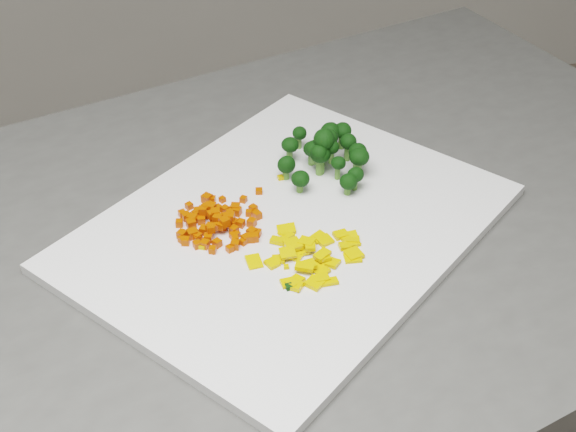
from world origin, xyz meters
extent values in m
cube|color=white|center=(0.20, 0.15, 0.91)|extent=(0.60, 0.58, 0.01)
cube|color=#C43302|center=(0.16, 0.12, 0.92)|extent=(0.01, 0.01, 0.01)
cube|color=#C43302|center=(0.10, 0.17, 0.92)|extent=(0.01, 0.01, 0.01)
cube|color=#C43302|center=(0.12, 0.17, 0.92)|extent=(0.01, 0.01, 0.01)
cube|color=#C43302|center=(0.13, 0.15, 0.92)|extent=(0.01, 0.01, 0.01)
cube|color=#C43302|center=(0.13, 0.20, 0.92)|extent=(0.01, 0.01, 0.01)
cube|color=#C43302|center=(0.15, 0.18, 0.92)|extent=(0.01, 0.01, 0.01)
cube|color=#C43302|center=(0.16, 0.13, 0.92)|extent=(0.01, 0.01, 0.01)
cube|color=#C43302|center=(0.09, 0.14, 0.92)|extent=(0.01, 0.01, 0.01)
cube|color=#C43302|center=(0.12, 0.16, 0.93)|extent=(0.01, 0.01, 0.01)
cube|color=#C43302|center=(0.10, 0.15, 0.92)|extent=(0.01, 0.01, 0.01)
cube|color=#C43302|center=(0.14, 0.12, 0.92)|extent=(0.01, 0.01, 0.01)
cube|color=#C43302|center=(0.13, 0.11, 0.92)|extent=(0.01, 0.01, 0.01)
cube|color=#C43302|center=(0.10, 0.14, 0.92)|extent=(0.01, 0.01, 0.01)
cube|color=#C43302|center=(0.12, 0.16, 0.93)|extent=(0.01, 0.01, 0.01)
cube|color=#C43302|center=(0.10, 0.18, 0.92)|extent=(0.01, 0.01, 0.01)
cube|color=#C43302|center=(0.16, 0.15, 0.92)|extent=(0.01, 0.01, 0.01)
cube|color=#C43302|center=(0.09, 0.16, 0.92)|extent=(0.01, 0.01, 0.01)
cube|color=#C43302|center=(0.11, 0.15, 0.92)|extent=(0.01, 0.01, 0.01)
cube|color=#C43302|center=(0.12, 0.18, 0.92)|extent=(0.01, 0.01, 0.01)
cube|color=#C43302|center=(0.12, 0.21, 0.92)|extent=(0.01, 0.01, 0.01)
cube|color=#C43302|center=(0.11, 0.14, 0.93)|extent=(0.01, 0.01, 0.01)
cube|color=#C43302|center=(0.14, 0.18, 0.92)|extent=(0.01, 0.01, 0.01)
cube|color=#C43302|center=(0.08, 0.14, 0.92)|extent=(0.01, 0.01, 0.01)
cube|color=#C43302|center=(0.08, 0.17, 0.92)|extent=(0.01, 0.01, 0.01)
cube|color=#C43302|center=(0.12, 0.12, 0.92)|extent=(0.01, 0.01, 0.01)
cube|color=#C43302|center=(0.11, 0.14, 0.93)|extent=(0.01, 0.01, 0.01)
cube|color=#C43302|center=(0.13, 0.15, 0.92)|extent=(0.01, 0.01, 0.01)
cube|color=#C43302|center=(0.08, 0.13, 0.92)|extent=(0.01, 0.01, 0.01)
cube|color=#C43302|center=(0.09, 0.17, 0.92)|extent=(0.01, 0.01, 0.01)
cube|color=#C43302|center=(0.17, 0.18, 0.92)|extent=(0.01, 0.01, 0.01)
cube|color=#C43302|center=(0.12, 0.16, 0.93)|extent=(0.01, 0.01, 0.01)
cube|color=#C43302|center=(0.12, 0.14, 0.92)|extent=(0.01, 0.01, 0.01)
cube|color=#C43302|center=(0.10, 0.17, 0.92)|extent=(0.01, 0.01, 0.01)
cube|color=#C43302|center=(0.14, 0.13, 0.92)|extent=(0.01, 0.01, 0.01)
cube|color=#C43302|center=(0.11, 0.18, 0.92)|extent=(0.01, 0.01, 0.01)
cube|color=#C43302|center=(0.08, 0.19, 0.92)|extent=(0.01, 0.01, 0.01)
cube|color=#C43302|center=(0.16, 0.13, 0.92)|extent=(0.01, 0.01, 0.01)
cube|color=#C43302|center=(0.08, 0.15, 0.92)|extent=(0.01, 0.01, 0.01)
cube|color=#C43302|center=(0.12, 0.18, 0.93)|extent=(0.01, 0.01, 0.01)
cube|color=#C43302|center=(0.09, 0.20, 0.92)|extent=(0.01, 0.01, 0.01)
cube|color=#C43302|center=(0.10, 0.12, 0.92)|extent=(0.01, 0.01, 0.01)
cube|color=#C43302|center=(0.15, 0.12, 0.92)|extent=(0.01, 0.01, 0.01)
cube|color=#C43302|center=(0.12, 0.21, 0.92)|extent=(0.01, 0.01, 0.01)
cube|color=#C43302|center=(0.08, 0.15, 0.92)|extent=(0.01, 0.01, 0.01)
cube|color=#C43302|center=(0.11, 0.18, 0.92)|extent=(0.01, 0.01, 0.01)
cube|color=#C43302|center=(0.12, 0.16, 0.92)|extent=(0.01, 0.01, 0.01)
cube|color=#C43302|center=(0.09, 0.15, 0.92)|extent=(0.01, 0.01, 0.01)
cube|color=#C43302|center=(0.13, 0.17, 0.92)|extent=(0.01, 0.01, 0.01)
cube|color=#C43302|center=(0.15, 0.18, 0.92)|extent=(0.01, 0.01, 0.01)
cube|color=#C43302|center=(0.15, 0.12, 0.92)|extent=(0.01, 0.01, 0.01)
cube|color=#C43302|center=(0.17, 0.17, 0.92)|extent=(0.01, 0.01, 0.01)
cube|color=#C43302|center=(0.12, 0.17, 0.92)|extent=(0.01, 0.01, 0.01)
cube|color=#C43302|center=(0.13, 0.19, 0.92)|extent=(0.01, 0.01, 0.01)
cube|color=#C43302|center=(0.11, 0.11, 0.92)|extent=(0.01, 0.01, 0.01)
cube|color=#C43302|center=(0.12, 0.16, 0.92)|extent=(0.01, 0.01, 0.01)
cube|color=#C43302|center=(0.15, 0.15, 0.92)|extent=(0.01, 0.01, 0.01)
cube|color=#C43302|center=(0.14, 0.16, 0.92)|extent=(0.01, 0.01, 0.01)
cube|color=#C43302|center=(0.10, 0.14, 0.92)|extent=(0.01, 0.01, 0.01)
cube|color=#C43302|center=(0.10, 0.17, 0.92)|extent=(0.01, 0.01, 0.01)
cube|color=#C43302|center=(0.10, 0.13, 0.92)|extent=(0.01, 0.01, 0.01)
cube|color=#C43302|center=(0.13, 0.12, 0.92)|extent=(0.01, 0.01, 0.01)
cube|color=#C43302|center=(0.13, 0.15, 0.93)|extent=(0.01, 0.01, 0.01)
cube|color=#C43302|center=(0.12, 0.17, 0.93)|extent=(0.01, 0.01, 0.01)
cube|color=#C43302|center=(0.17, 0.16, 0.92)|extent=(0.01, 0.01, 0.01)
cube|color=#C43302|center=(0.09, 0.18, 0.92)|extent=(0.01, 0.01, 0.01)
cube|color=#C43302|center=(0.10, 0.18, 0.92)|extent=(0.01, 0.01, 0.01)
cube|color=#C43302|center=(0.11, 0.18, 0.93)|extent=(0.01, 0.01, 0.01)
cube|color=#C43302|center=(0.16, 0.17, 0.92)|extent=(0.01, 0.01, 0.01)
cube|color=#C43302|center=(0.14, 0.15, 0.92)|extent=(0.01, 0.01, 0.01)
cube|color=#C43302|center=(0.14, 0.14, 0.92)|extent=(0.01, 0.01, 0.01)
cube|color=#C43302|center=(0.14, 0.13, 0.92)|extent=(0.01, 0.01, 0.01)
cube|color=#C43302|center=(0.12, 0.19, 0.92)|extent=(0.01, 0.01, 0.01)
cube|color=#C43302|center=(0.13, 0.13, 0.92)|extent=(0.01, 0.01, 0.01)
cube|color=#C43302|center=(0.16, 0.20, 0.92)|extent=(0.01, 0.01, 0.01)
cube|color=#C43302|center=(0.11, 0.11, 0.92)|extent=(0.01, 0.01, 0.01)
cube|color=#C43302|center=(0.14, 0.15, 0.92)|extent=(0.01, 0.01, 0.01)
cube|color=#C43302|center=(0.12, 0.15, 0.92)|extent=(0.01, 0.01, 0.01)
cube|color=#C43302|center=(0.09, 0.13, 0.92)|extent=(0.01, 0.01, 0.01)
cube|color=#C43302|center=(0.11, 0.17, 0.93)|extent=(0.01, 0.01, 0.01)
cube|color=#C43302|center=(0.11, 0.13, 0.92)|extent=(0.01, 0.01, 0.01)
cube|color=#C43302|center=(0.14, 0.17, 0.92)|extent=(0.01, 0.01, 0.01)
cube|color=#C43302|center=(0.13, 0.18, 0.92)|extent=(0.01, 0.01, 0.01)
cube|color=#EEB00C|center=(0.26, 0.10, 0.91)|extent=(0.02, 0.02, 0.01)
cube|color=#EEB00C|center=(0.20, 0.06, 0.92)|extent=(0.02, 0.02, 0.01)
cube|color=#EEB00C|center=(0.18, 0.04, 0.91)|extent=(0.02, 0.02, 0.01)
cube|color=#EEB00C|center=(0.22, 0.06, 0.91)|extent=(0.02, 0.02, 0.00)
cube|color=#EEB00C|center=(0.22, 0.06, 0.91)|extent=(0.02, 0.02, 0.01)
cube|color=#EEB00C|center=(0.25, 0.11, 0.92)|extent=(0.02, 0.02, 0.01)
cube|color=#EEB00C|center=(0.23, 0.07, 0.91)|extent=(0.02, 0.02, 0.01)
cube|color=#EEB00C|center=(0.26, 0.10, 0.91)|extent=(0.02, 0.02, 0.01)
cube|color=#EEB00C|center=(0.21, 0.09, 0.92)|extent=(0.02, 0.02, 0.01)
cube|color=#EEB00C|center=(0.17, 0.08, 0.91)|extent=(0.02, 0.02, 0.00)
cube|color=#EEB00C|center=(0.21, 0.04, 0.92)|extent=(0.02, 0.02, 0.01)
cube|color=#EEB00C|center=(0.15, 0.09, 0.91)|extent=(0.02, 0.02, 0.01)
cube|color=#EEB00C|center=(0.23, 0.10, 0.91)|extent=(0.02, 0.02, 0.01)
cube|color=#EEB00C|center=(0.21, 0.04, 0.91)|extent=(0.02, 0.01, 0.01)
cube|color=#EEB00C|center=(0.20, 0.06, 0.92)|extent=(0.02, 0.02, 0.01)
cube|color=#EEB00C|center=(0.25, 0.09, 0.91)|extent=(0.01, 0.01, 0.01)
cube|color=#EEB00C|center=(0.19, 0.09, 0.92)|extent=(0.02, 0.02, 0.01)
cube|color=#EEB00C|center=(0.18, 0.09, 0.91)|extent=(0.02, 0.02, 0.01)
cube|color=#EEB00C|center=(0.26, 0.07, 0.91)|extent=(0.02, 0.02, 0.00)
cube|color=#EEB00C|center=(0.21, 0.10, 0.92)|extent=(0.02, 0.02, 0.01)
cube|color=#EEB00C|center=(0.22, 0.07, 0.92)|extent=(0.02, 0.02, 0.01)
cube|color=#EEB00C|center=(0.22, 0.07, 0.92)|extent=(0.02, 0.02, 0.01)
cube|color=#EEB00C|center=(0.26, 0.07, 0.91)|extent=(0.02, 0.02, 0.01)
cube|color=#EEB00C|center=(0.18, 0.05, 0.91)|extent=(0.01, 0.01, 0.00)
cube|color=#EEB00C|center=(0.19, 0.12, 0.91)|extent=(0.02, 0.02, 0.01)
cube|color=#EEB00C|center=(0.22, 0.04, 0.91)|extent=(0.02, 0.01, 0.01)
cube|color=#EEB00C|center=(0.18, 0.11, 0.91)|extent=(0.02, 0.02, 0.01)
cube|color=#EEB00C|center=(0.23, 0.11, 0.91)|extent=(0.02, 0.02, 0.01)
cube|color=#EEB00C|center=(0.26, 0.10, 0.91)|extent=(0.02, 0.02, 0.01)
cube|color=#EEB00C|center=(0.19, 0.09, 0.91)|extent=(0.02, 0.02, 0.01)
cube|color=#EEB00C|center=(0.20, 0.10, 0.92)|extent=(0.02, 0.02, 0.01)
cube|color=#EEB00C|center=(0.20, 0.13, 0.91)|extent=(0.02, 0.02, 0.01)
cube|color=#EEB00C|center=(0.20, 0.09, 0.91)|extent=(0.02, 0.01, 0.01)
cube|color=#EEB00C|center=(0.19, 0.05, 0.91)|extent=(0.02, 0.02, 0.01)
cube|color=#C43302|center=(0.18, 0.21, 0.92)|extent=(0.01, 0.01, 0.01)
cube|color=#EEB00C|center=(0.10, 0.12, 0.92)|extent=(0.01, 0.01, 0.01)
cube|color=black|center=(0.18, 0.04, 0.92)|extent=(0.01, 0.01, 0.01)
cube|color=#EEB00C|center=(0.18, 0.07, 0.91)|extent=(0.01, 0.01, 0.00)
cube|color=#EEB00C|center=(0.19, 0.12, 0.91)|extent=(0.01, 0.01, 0.00)
cube|color=#EEB00C|center=(0.21, 0.23, 0.91)|extent=(0.01, 0.01, 0.00)
cube|color=#EEB00C|center=(0.14, 0.18, 0.91)|extent=(0.01, 0.01, 0.00)
cube|color=black|center=(0.12, 0.17, 0.91)|extent=(0.01, 0.01, 0.00)
camera|label=1|loc=(0.04, -0.56, 1.49)|focal=50.00mm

